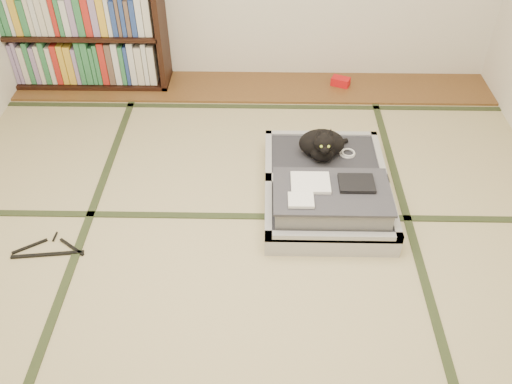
{
  "coord_description": "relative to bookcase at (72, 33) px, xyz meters",
  "views": [
    {
      "loc": [
        0.1,
        -2.08,
        2.35
      ],
      "look_at": [
        0.05,
        0.35,
        0.25
      ],
      "focal_mm": 38.0,
      "sensor_mm": 36.0,
      "label": 1
    }
  ],
  "objects": [
    {
      "name": "suitcase",
      "position": [
        1.98,
        -1.52,
        -0.34
      ],
      "size": [
        0.79,
        1.05,
        0.31
      ],
      "color": "#A0A0A5",
      "rests_on": "floor"
    },
    {
      "name": "cable_coil",
      "position": [
        2.14,
        -1.2,
        -0.29
      ],
      "size": [
        0.11,
        0.11,
        0.03
      ],
      "color": "white",
      "rests_on": "suitcase"
    },
    {
      "name": "red_item",
      "position": [
        2.22,
        -0.04,
        -0.4
      ],
      "size": [
        0.17,
        0.14,
        0.07
      ],
      "primitive_type": "cube",
      "rotation": [
        0.0,
        0.0,
        -0.41
      ],
      "color": "red",
      "rests_on": "wood_strip"
    },
    {
      "name": "tatami_borders",
      "position": [
        1.48,
        -1.57,
        -0.45
      ],
      "size": [
        4.0,
        4.5,
        0.01
      ],
      "color": "#2D381E",
      "rests_on": "ground"
    },
    {
      "name": "floor",
      "position": [
        1.48,
        -2.07,
        -0.45
      ],
      "size": [
        4.5,
        4.5,
        0.0
      ],
      "primitive_type": "plane",
      "color": "tan",
      "rests_on": "ground"
    },
    {
      "name": "room_shell",
      "position": [
        1.48,
        -2.07,
        1.01
      ],
      "size": [
        4.5,
        4.5,
        4.5
      ],
      "color": "white",
      "rests_on": "ground"
    },
    {
      "name": "wood_strip",
      "position": [
        1.48,
        -0.07,
        -0.44
      ],
      "size": [
        4.0,
        0.5,
        0.02
      ],
      "primitive_type": "cube",
      "color": "brown",
      "rests_on": "ground"
    },
    {
      "name": "bookcase",
      "position": [
        0.0,
        0.0,
        0.0
      ],
      "size": [
        1.51,
        0.35,
        0.97
      ],
      "color": "black",
      "rests_on": "wood_strip"
    },
    {
      "name": "cat",
      "position": [
        1.96,
        -1.23,
        -0.2
      ],
      "size": [
        0.35,
        0.35,
        0.28
      ],
      "color": "black",
      "rests_on": "suitcase"
    },
    {
      "name": "hanger",
      "position": [
        0.32,
        -1.99,
        -0.44
      ],
      "size": [
        0.43,
        0.22,
        0.01
      ],
      "color": "black",
      "rests_on": "floor"
    }
  ]
}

